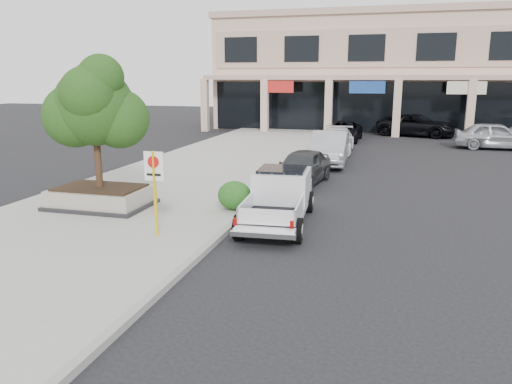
{
  "coord_description": "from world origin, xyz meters",
  "views": [
    {
      "loc": [
        2.88,
        -11.25,
        4.34
      ],
      "look_at": [
        -0.65,
        1.5,
        1.28
      ],
      "focal_mm": 35.0,
      "sensor_mm": 36.0,
      "label": 1
    }
  ],
  "objects_px": {
    "curb_car_a": "(302,167)",
    "lot_car_a": "(496,136)",
    "pickup_truck": "(278,199)",
    "curb_car_c": "(336,141)",
    "no_parking_sign": "(155,182)",
    "curb_car_d": "(343,131)",
    "curb_car_b": "(329,148)",
    "planter": "(101,197)",
    "lot_car_d": "(417,125)",
    "planter_tree": "(101,107)"
  },
  "relations": [
    {
      "from": "curb_car_d",
      "to": "lot_car_a",
      "type": "bearing_deg",
      "value": -7.24
    },
    {
      "from": "curb_car_b",
      "to": "no_parking_sign",
      "type": "bearing_deg",
      "value": -104.53
    },
    {
      "from": "curb_car_a",
      "to": "lot_car_d",
      "type": "bearing_deg",
      "value": 81.74
    },
    {
      "from": "planter",
      "to": "lot_car_d",
      "type": "xyz_separation_m",
      "value": [
        10.87,
        25.17,
        0.33
      ]
    },
    {
      "from": "lot_car_a",
      "to": "pickup_truck",
      "type": "bearing_deg",
      "value": 155.51
    },
    {
      "from": "no_parking_sign",
      "to": "curb_car_c",
      "type": "relative_size",
      "value": 0.47
    },
    {
      "from": "curb_car_c",
      "to": "lot_car_d",
      "type": "height_order",
      "value": "lot_car_d"
    },
    {
      "from": "curb_car_b",
      "to": "lot_car_d",
      "type": "relative_size",
      "value": 0.87
    },
    {
      "from": "pickup_truck",
      "to": "curb_car_b",
      "type": "distance_m",
      "value": 11.06
    },
    {
      "from": "no_parking_sign",
      "to": "lot_car_a",
      "type": "distance_m",
      "value": 24.72
    },
    {
      "from": "curb_car_b",
      "to": "curb_car_c",
      "type": "distance_m",
      "value": 4.11
    },
    {
      "from": "curb_car_b",
      "to": "curb_car_d",
      "type": "bearing_deg",
      "value": 89.23
    },
    {
      "from": "planter",
      "to": "curb_car_c",
      "type": "height_order",
      "value": "curb_car_c"
    },
    {
      "from": "planter",
      "to": "curb_car_b",
      "type": "height_order",
      "value": "curb_car_b"
    },
    {
      "from": "lot_car_a",
      "to": "curb_car_b",
      "type": "bearing_deg",
      "value": 132.89
    },
    {
      "from": "planter_tree",
      "to": "curb_car_d",
      "type": "bearing_deg",
      "value": 74.5
    },
    {
      "from": "no_parking_sign",
      "to": "lot_car_a",
      "type": "bearing_deg",
      "value": 60.77
    },
    {
      "from": "no_parking_sign",
      "to": "curb_car_a",
      "type": "relative_size",
      "value": 0.55
    },
    {
      "from": "planter_tree",
      "to": "curb_car_b",
      "type": "xyz_separation_m",
      "value": [
        5.96,
        10.98,
        -2.59
      ]
    },
    {
      "from": "curb_car_d",
      "to": "lot_car_a",
      "type": "xyz_separation_m",
      "value": [
        9.39,
        -1.51,
        0.15
      ]
    },
    {
      "from": "pickup_truck",
      "to": "curb_car_d",
      "type": "bearing_deg",
      "value": 86.35
    },
    {
      "from": "planter",
      "to": "lot_car_a",
      "type": "bearing_deg",
      "value": 51.63
    },
    {
      "from": "curb_car_b",
      "to": "lot_car_d",
      "type": "bearing_deg",
      "value": 68.94
    },
    {
      "from": "no_parking_sign",
      "to": "curb_car_b",
      "type": "relative_size",
      "value": 0.46
    },
    {
      "from": "planter",
      "to": "curb_car_c",
      "type": "distance_m",
      "value": 16.37
    },
    {
      "from": "curb_car_a",
      "to": "curb_car_c",
      "type": "height_order",
      "value": "curb_car_a"
    },
    {
      "from": "lot_car_a",
      "to": "lot_car_d",
      "type": "distance_m",
      "value": 7.36
    },
    {
      "from": "planter_tree",
      "to": "pickup_truck",
      "type": "distance_m",
      "value": 6.41
    },
    {
      "from": "no_parking_sign",
      "to": "pickup_truck",
      "type": "relative_size",
      "value": 0.46
    },
    {
      "from": "planter_tree",
      "to": "curb_car_d",
      "type": "xyz_separation_m",
      "value": [
        5.71,
        20.6,
        -2.74
      ]
    },
    {
      "from": "planter_tree",
      "to": "curb_car_b",
      "type": "relative_size",
      "value": 0.8
    },
    {
      "from": "pickup_truck",
      "to": "curb_car_d",
      "type": "relative_size",
      "value": 1.03
    },
    {
      "from": "pickup_truck",
      "to": "lot_car_a",
      "type": "relative_size",
      "value": 1.02
    },
    {
      "from": "pickup_truck",
      "to": "curb_car_d",
      "type": "distance_m",
      "value": 20.67
    },
    {
      "from": "pickup_truck",
      "to": "curb_car_c",
      "type": "distance_m",
      "value": 15.17
    },
    {
      "from": "no_parking_sign",
      "to": "curb_car_b",
      "type": "bearing_deg",
      "value": 77.73
    },
    {
      "from": "planter_tree",
      "to": "no_parking_sign",
      "type": "bearing_deg",
      "value": -39.09
    },
    {
      "from": "planter",
      "to": "curb_car_d",
      "type": "relative_size",
      "value": 0.66
    },
    {
      "from": "lot_car_d",
      "to": "pickup_truck",
      "type": "bearing_deg",
      "value": -174.87
    },
    {
      "from": "pickup_truck",
      "to": "lot_car_d",
      "type": "xyz_separation_m",
      "value": [
        4.9,
        25.1,
        0.02
      ]
    },
    {
      "from": "no_parking_sign",
      "to": "curb_car_d",
      "type": "height_order",
      "value": "no_parking_sign"
    },
    {
      "from": "curb_car_a",
      "to": "planter_tree",
      "type": "bearing_deg",
      "value": -126.27
    },
    {
      "from": "curb_car_a",
      "to": "lot_car_a",
      "type": "xyz_separation_m",
      "value": [
        9.6,
        13.25,
        0.12
      ]
    },
    {
      "from": "pickup_truck",
      "to": "planter_tree",
      "type": "bearing_deg",
      "value": 175.25
    },
    {
      "from": "planter",
      "to": "no_parking_sign",
      "type": "xyz_separation_m",
      "value": [
        3.17,
        -2.32,
        1.16
      ]
    },
    {
      "from": "planter",
      "to": "curb_car_d",
      "type": "distance_m",
      "value": 21.56
    },
    {
      "from": "planter",
      "to": "planter_tree",
      "type": "relative_size",
      "value": 0.8
    },
    {
      "from": "planter_tree",
      "to": "curb_car_a",
      "type": "xyz_separation_m",
      "value": [
        5.5,
        5.84,
        -2.7
      ]
    },
    {
      "from": "curb_car_a",
      "to": "curb_car_b",
      "type": "relative_size",
      "value": 0.83
    },
    {
      "from": "lot_car_d",
      "to": "curb_car_a",
      "type": "bearing_deg",
      "value": -179.09
    }
  ]
}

